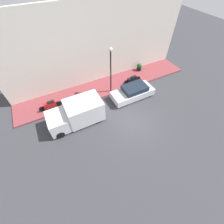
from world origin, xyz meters
TOP-DOWN VIEW (x-y plane):
  - ground_plane at (0.00, 0.00)m, footprint 60.00×60.00m
  - sidewalk at (5.38, 0.00)m, footprint 2.87×18.67m
  - building_facade at (6.96, 0.00)m, footprint 0.30×18.67m
  - parked_car at (2.74, -1.62)m, footprint 1.73×4.19m
  - delivery_van at (2.23, 4.24)m, footprint 2.08×4.49m
  - motorcycle_red at (4.69, 6.01)m, footprint 0.30×2.05m
  - motorcycle_black at (4.53, -2.68)m, footprint 0.30×2.06m
  - motorcycle_blue at (4.40, 3.50)m, footprint 0.30×2.08m
  - streetlamp at (4.37, -0.01)m, footprint 0.34×0.34m
  - potted_plant at (6.24, -4.72)m, footprint 0.58×0.58m

SIDE VIEW (x-z plane):
  - ground_plane at x=0.00m, z-range 0.00..0.00m
  - sidewalk at x=5.38m, z-range 0.00..0.14m
  - motorcycle_blue at x=4.40m, z-range 0.18..0.91m
  - potted_plant at x=6.24m, z-range 0.14..0.99m
  - motorcycle_black at x=4.53m, z-range 0.18..0.98m
  - motorcycle_red at x=4.69m, z-range 0.17..1.02m
  - parked_car at x=2.74m, z-range -0.02..1.27m
  - delivery_van at x=2.23m, z-range 0.01..2.08m
  - streetlamp at x=4.37m, z-range 0.87..5.49m
  - building_facade at x=6.96m, z-range 0.00..7.68m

